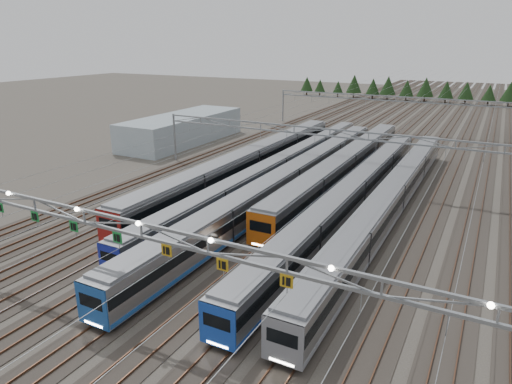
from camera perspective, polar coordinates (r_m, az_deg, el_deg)
The scene contains 13 objects.
ground at distance 36.52m, azimuth -13.24°, elevation -15.24°, with size 400.00×400.00×0.00m, color #47423A.
track_bed at distance 125.44m, azimuth 18.19°, elevation 9.10°, with size 54.00×260.00×5.42m.
train_a at distance 69.39m, azimuth -0.75°, elevation 3.76°, with size 3.19×58.34×4.17m.
train_b at distance 68.08m, azimuth 2.84°, elevation 3.08°, with size 2.56×68.63×3.32m.
train_c at distance 60.70m, azimuth 4.15°, elevation 1.38°, with size 2.95×68.35×3.85m.
train_d at distance 68.19m, azimuth 11.03°, elevation 3.14°, with size 3.18×54.06×4.14m.
train_e at distance 57.24m, azimuth 12.12°, elevation -0.14°, with size 2.84×62.56×3.70m.
train_f at distance 56.65m, azimuth 16.60°, elevation -0.67°, with size 2.89×62.50×3.77m.
gantry_near at distance 33.12m, azimuth -14.33°, elevation -5.03°, with size 56.36×0.61×8.08m.
gantry_mid at distance 67.10m, azimuth 9.17°, elevation 6.56°, with size 56.36×0.36×8.00m.
gantry_far at distance 110.15m, azimuth 17.00°, elevation 10.61°, with size 56.36×0.36×8.00m.
west_shed at distance 95.31m, azimuth -9.13°, elevation 7.82°, with size 10.00×30.00×5.44m, color #95A8B2.
treeline at distance 167.11m, azimuth 19.60°, elevation 12.05°, with size 87.50×5.60×7.02m.
Camera 1 is at (20.91, -22.29, 19.98)m, focal length 32.00 mm.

